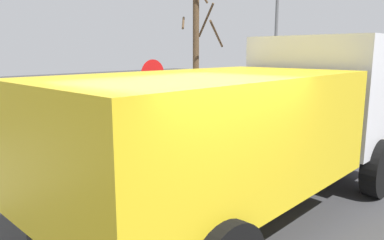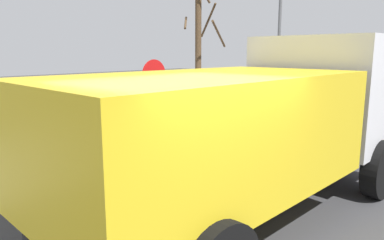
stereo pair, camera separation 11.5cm
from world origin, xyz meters
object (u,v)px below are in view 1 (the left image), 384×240
at_px(loose_tire, 1,159).
at_px(dump_truck_yellow, 260,119).
at_px(bare_tree, 197,54).
at_px(street_light_pole, 276,34).
at_px(fire_hydrant, 14,157).
at_px(stop_sign, 153,89).

bearing_deg(loose_tire, dump_truck_yellow, -56.80).
distance_m(bare_tree, street_light_pole, 3.82).
bearing_deg(fire_hydrant, stop_sign, -9.28).
bearing_deg(street_light_pole, stop_sign, -176.76).
bearing_deg(stop_sign, dump_truck_yellow, -104.54).
bearing_deg(fire_hydrant, dump_truck_yellow, -61.38).
relative_size(fire_hydrant, bare_tree, 0.18).
relative_size(fire_hydrant, stop_sign, 0.38).
xyz_separation_m(stop_sign, bare_tree, (3.05, 1.21, 0.83)).
xyz_separation_m(loose_tire, stop_sign, (3.58, -0.32, 1.09)).
bearing_deg(bare_tree, stop_sign, -158.36).
height_order(fire_hydrant, stop_sign, stop_sign).
distance_m(fire_hydrant, dump_truck_yellow, 4.91).
height_order(stop_sign, bare_tree, bare_tree).
distance_m(stop_sign, bare_tree, 3.39).
bearing_deg(fire_hydrant, loose_tire, -146.93).
distance_m(dump_truck_yellow, bare_tree, 6.41).
xyz_separation_m(fire_hydrant, loose_tire, (-0.32, -0.21, 0.08)).
bearing_deg(street_light_pole, bare_tree, 167.20).
relative_size(bare_tree, street_light_pole, 0.75).
bearing_deg(fire_hydrant, street_light_pole, -0.88).
height_order(fire_hydrant, bare_tree, bare_tree).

